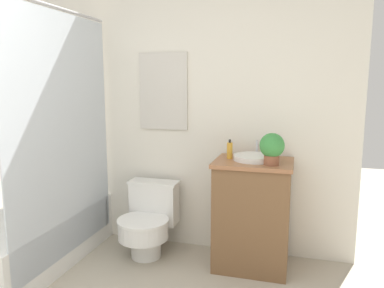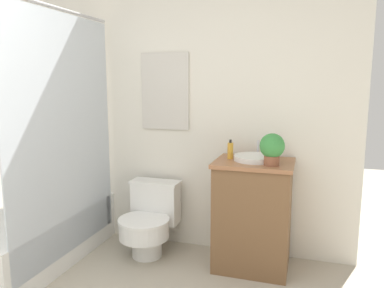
% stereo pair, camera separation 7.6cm
% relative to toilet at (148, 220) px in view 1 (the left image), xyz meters
% --- Properties ---
extents(wall_back, '(3.34, 0.07, 2.50)m').
position_rel_toilet_xyz_m(wall_back, '(0.00, 0.30, 0.95)').
color(wall_back, silver).
rests_on(wall_back, ground_plane).
extents(shower_area, '(0.68, 1.37, 1.98)m').
position_rel_toilet_xyz_m(shower_area, '(-0.80, -0.41, -0.03)').
color(shower_area, white).
rests_on(shower_area, ground_plane).
extents(toilet, '(0.43, 0.56, 0.60)m').
position_rel_toilet_xyz_m(toilet, '(0.00, 0.00, 0.00)').
color(toilet, white).
rests_on(toilet, ground_plane).
extents(vanity, '(0.59, 0.48, 0.86)m').
position_rel_toilet_xyz_m(vanity, '(0.87, 0.02, 0.13)').
color(vanity, brown).
rests_on(vanity, ground_plane).
extents(sink, '(0.32, 0.35, 0.13)m').
position_rel_toilet_xyz_m(sink, '(0.87, 0.05, 0.58)').
color(sink, white).
rests_on(sink, vanity).
extents(soap_bottle, '(0.04, 0.04, 0.15)m').
position_rel_toilet_xyz_m(soap_bottle, '(0.68, 0.06, 0.62)').
color(soap_bottle, gold).
rests_on(soap_bottle, vanity).
extents(potted_plant, '(0.18, 0.18, 0.23)m').
position_rel_toilet_xyz_m(potted_plant, '(1.01, -0.09, 0.69)').
color(potted_plant, brown).
rests_on(potted_plant, vanity).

